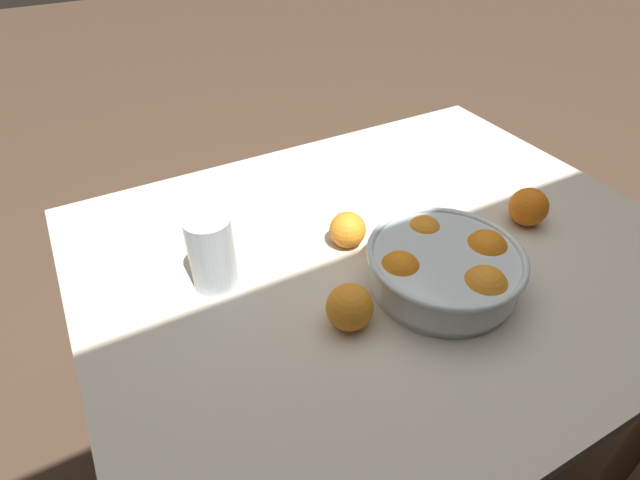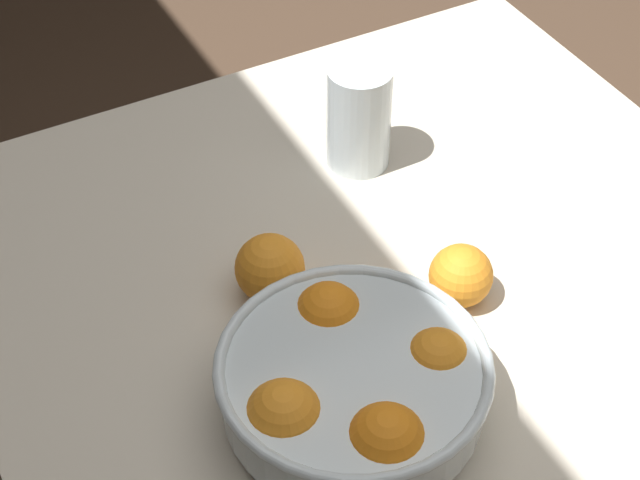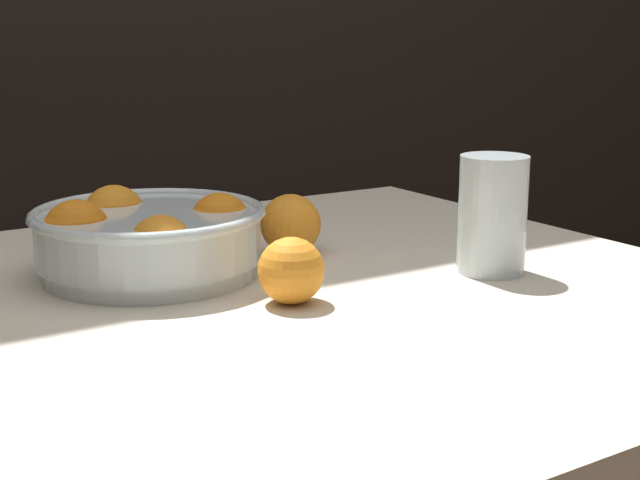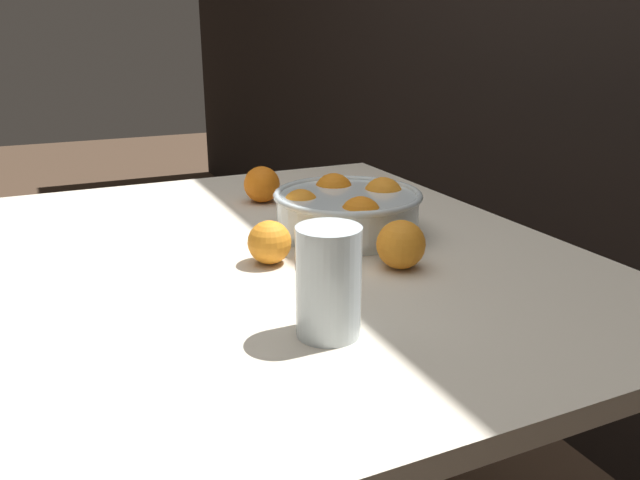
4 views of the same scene
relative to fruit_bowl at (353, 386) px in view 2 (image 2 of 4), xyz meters
The scene contains 5 objects.
dining_table 0.19m from the fruit_bowl, 80.42° to the right, with size 1.12×0.90×0.76m.
fruit_bowl is the anchor object (origin of this frame).
juice_glass 0.39m from the fruit_bowl, 30.24° to the right, with size 0.08×0.08×0.14m.
orange_loose_front 0.20m from the fruit_bowl, 64.89° to the right, with size 0.07×0.07×0.07m, color orange.
orange_loose_aside 0.19m from the fruit_bowl, ahead, with size 0.08×0.08×0.08m, color orange.
Camera 2 is at (-0.57, 0.46, 1.60)m, focal length 60.00 mm.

